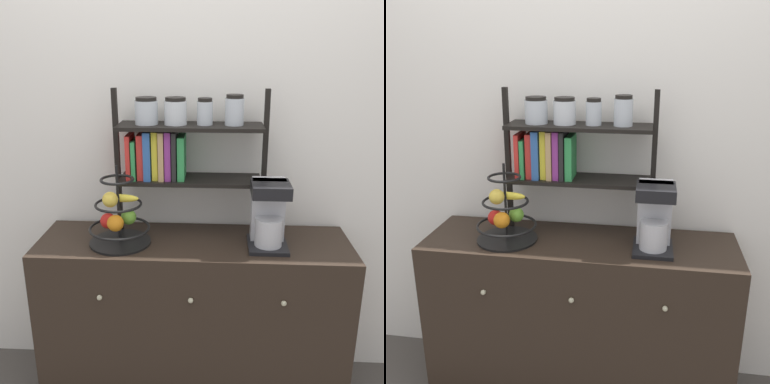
# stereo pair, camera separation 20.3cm
# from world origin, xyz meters

# --- Properties ---
(wall_back) EXTENTS (7.00, 0.05, 2.60)m
(wall_back) POSITION_xyz_m (0.00, 0.48, 1.30)
(wall_back) COLOR silver
(wall_back) RESTS_ON ground_plane
(sideboard) EXTENTS (1.47, 0.45, 0.83)m
(sideboard) POSITION_xyz_m (0.00, 0.22, 0.42)
(sideboard) COLOR black
(sideboard) RESTS_ON ground_plane
(coffee_maker) EXTENTS (0.18, 0.21, 0.31)m
(coffee_maker) POSITION_xyz_m (0.34, 0.19, 0.99)
(coffee_maker) COLOR black
(coffee_maker) RESTS_ON sideboard
(fruit_stand) EXTENTS (0.28, 0.28, 0.37)m
(fruit_stand) POSITION_xyz_m (-0.34, 0.17, 0.96)
(fruit_stand) COLOR black
(fruit_stand) RESTS_ON sideboard
(shelf_hutch) EXTENTS (0.72, 0.20, 0.69)m
(shelf_hutch) POSITION_xyz_m (-0.10, 0.34, 1.27)
(shelf_hutch) COLOR black
(shelf_hutch) RESTS_ON sideboard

